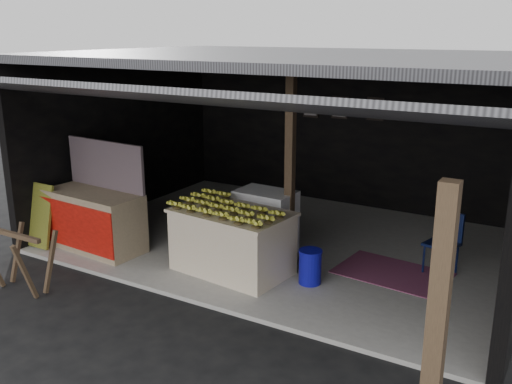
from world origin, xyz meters
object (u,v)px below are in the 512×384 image
Objects in this scene: white_crate at (265,222)px; sawhorse at (20,255)px; neighbor_stall at (95,218)px; water_barrel at (310,268)px; banana_table at (232,241)px; plastic_chair at (445,237)px.

white_crate is 1.18× the size of sawhorse.
neighbor_stall is 3.48m from water_barrel.
sawhorse is at bearing -133.12° from banana_table.
plastic_chair is at bearing 42.40° from water_barrel.
neighbor_stall is (-2.35, -1.21, 0.01)m from white_crate.
sawhorse is at bearing -125.99° from white_crate.
banana_table is at bearing -169.77° from water_barrel.
white_crate is at bearing 30.69° from neighbor_stall.
neighbor_stall is 1.53m from sawhorse.
white_crate reaches higher than sawhorse.
sawhorse is 3.82m from water_barrel.
neighbor_stall is at bearing -171.29° from water_barrel.
banana_table is 1.77× the size of white_crate.
banana_table is 0.88m from white_crate.
white_crate is at bearing -151.42° from plastic_chair.
white_crate is 2.60m from plastic_chair.
sawhorse is at bearing -78.60° from neighbor_stall.
sawhorse is 5.75m from plastic_chair.
neighbor_stall is (-2.32, -0.33, 0.05)m from banana_table.
banana_table is at bearing 11.50° from neighbor_stall.
white_crate is 1.12× the size of plastic_chair.
white_crate is 0.58× the size of neighbor_stall.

